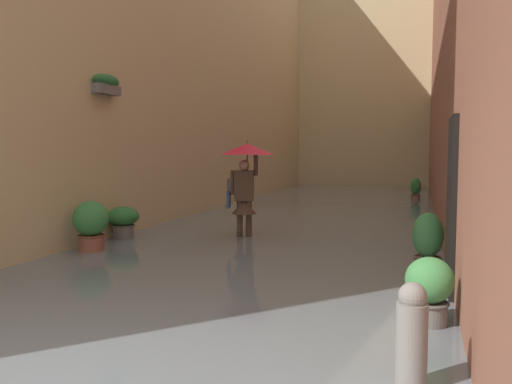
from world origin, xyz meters
TOP-DOWN VIEW (x-y plane):
  - ground_plane at (0.00, -11.41)m, footprint 60.00×60.00m
  - flood_water at (0.00, -11.41)m, footprint 6.90×28.81m
  - building_facade_left at (-3.95, -11.40)m, footprint 2.04×26.81m
  - building_facade_right at (3.95, -11.40)m, footprint 2.04×26.81m
  - building_facade_far at (0.00, -23.71)m, footprint 9.70×1.80m
  - person_wading at (0.64, -7.19)m, footprint 1.07×1.07m
  - potted_plant_near_left at (-2.78, -4.83)m, footprint 0.42×0.42m
  - potted_plant_far_right at (2.79, -6.18)m, footprint 0.62×0.62m
  - potted_plant_far_left at (-2.77, -2.58)m, footprint 0.47×0.47m
  - potted_plant_mid_right at (2.64, -4.91)m, footprint 0.60×0.60m
  - potted_plant_mid_left at (-2.53, -16.57)m, footprint 0.36×0.36m
  - mooring_bollard at (-2.62, -1.07)m, footprint 0.22×0.22m

SIDE VIEW (x-z plane):
  - ground_plane at x=0.00m, z-range 0.00..0.00m
  - flood_water at x=0.00m, z-range 0.00..0.10m
  - potted_plant_far_right at x=2.79m, z-range 0.07..0.78m
  - potted_plant_far_left at x=-2.77m, z-range 0.05..0.81m
  - potted_plant_mid_left at x=-2.53m, z-range 0.02..0.85m
  - mooring_bollard at x=-2.62m, z-range 0.00..0.87m
  - potted_plant_near_left at x=-2.78m, z-range 0.03..0.98m
  - potted_plant_mid_right at x=2.64m, z-range 0.06..1.01m
  - person_wading at x=0.64m, z-range 0.43..2.43m
  - building_facade_left at x=-3.95m, z-range 0.00..9.85m
  - building_facade_right at x=3.95m, z-range 0.00..12.07m
  - building_facade_far at x=0.00m, z-range 0.00..13.16m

